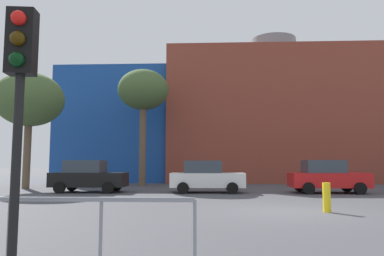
{
  "coord_description": "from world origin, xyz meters",
  "views": [
    {
      "loc": [
        -2.5,
        -11.55,
        1.5
      ],
      "look_at": [
        -3.37,
        8.43,
        3.47
      ],
      "focal_mm": 33.63,
      "sensor_mm": 36.0,
      "label": 1
    }
  ],
  "objects_px": {
    "parked_car_0": "(88,176)",
    "bare_tree_0": "(143,92)",
    "parked_car_1": "(206,177)",
    "parked_car_2": "(327,177)",
    "traffic_light_near_left": "(19,78)",
    "bare_tree_1": "(29,100)",
    "bollard_yellow_0": "(327,197)"
  },
  "relations": [
    {
      "from": "parked_car_0",
      "to": "bare_tree_0",
      "type": "bearing_deg",
      "value": 70.63
    },
    {
      "from": "parked_car_1",
      "to": "parked_car_2",
      "type": "relative_size",
      "value": 0.99
    },
    {
      "from": "traffic_light_near_left",
      "to": "bare_tree_0",
      "type": "relative_size",
      "value": 0.45
    },
    {
      "from": "bare_tree_0",
      "to": "parked_car_1",
      "type": "bearing_deg",
      "value": -50.98
    },
    {
      "from": "parked_car_1",
      "to": "traffic_light_near_left",
      "type": "relative_size",
      "value": 1.06
    },
    {
      "from": "bare_tree_1",
      "to": "parked_car_0",
      "type": "bearing_deg",
      "value": -28.22
    },
    {
      "from": "parked_car_1",
      "to": "bare_tree_0",
      "type": "bearing_deg",
      "value": 129.02
    },
    {
      "from": "parked_car_2",
      "to": "traffic_light_near_left",
      "type": "distance_m",
      "value": 16.65
    },
    {
      "from": "parked_car_0",
      "to": "bare_tree_1",
      "type": "bearing_deg",
      "value": 151.78
    },
    {
      "from": "parked_car_1",
      "to": "bollard_yellow_0",
      "type": "xyz_separation_m",
      "value": [
        3.75,
        -7.31,
        -0.36
      ]
    },
    {
      "from": "parked_car_0",
      "to": "bare_tree_0",
      "type": "xyz_separation_m",
      "value": [
        1.88,
        5.34,
        5.58
      ]
    },
    {
      "from": "traffic_light_near_left",
      "to": "parked_car_1",
      "type": "bearing_deg",
      "value": 163.75
    },
    {
      "from": "parked_car_1",
      "to": "traffic_light_near_left",
      "type": "bearing_deg",
      "value": -99.74
    },
    {
      "from": "traffic_light_near_left",
      "to": "bare_tree_0",
      "type": "bearing_deg",
      "value": 179.04
    },
    {
      "from": "parked_car_1",
      "to": "traffic_light_near_left",
      "type": "xyz_separation_m",
      "value": [
        -2.43,
        -14.16,
        1.83
      ]
    },
    {
      "from": "bollard_yellow_0",
      "to": "parked_car_1",
      "type": "bearing_deg",
      "value": 117.16
    },
    {
      "from": "bare_tree_0",
      "to": "traffic_light_near_left",
      "type": "bearing_deg",
      "value": -84.45
    },
    {
      "from": "parked_car_0",
      "to": "traffic_light_near_left",
      "type": "bearing_deg",
      "value": -75.09
    },
    {
      "from": "bollard_yellow_0",
      "to": "traffic_light_near_left",
      "type": "bearing_deg",
      "value": -132.04
    },
    {
      "from": "traffic_light_near_left",
      "to": "bare_tree_1",
      "type": "relative_size",
      "value": 0.51
    },
    {
      "from": "parked_car_1",
      "to": "parked_car_2",
      "type": "bearing_deg",
      "value": 0.0
    },
    {
      "from": "parked_car_1",
      "to": "bare_tree_0",
      "type": "height_order",
      "value": "bare_tree_0"
    },
    {
      "from": "bare_tree_0",
      "to": "bollard_yellow_0",
      "type": "distance_m",
      "value": 16.14
    },
    {
      "from": "parked_car_2",
      "to": "traffic_light_near_left",
      "type": "xyz_separation_m",
      "value": [
        -8.58,
        -14.16,
        1.81
      ]
    },
    {
      "from": "parked_car_0",
      "to": "parked_car_2",
      "type": "bearing_deg",
      "value": 0.0
    },
    {
      "from": "bare_tree_1",
      "to": "parked_car_1",
      "type": "bearing_deg",
      "value": -12.89
    },
    {
      "from": "parked_car_2",
      "to": "bare_tree_1",
      "type": "distance_m",
      "value": 17.72
    },
    {
      "from": "traffic_light_near_left",
      "to": "bollard_yellow_0",
      "type": "relative_size",
      "value": 3.97
    },
    {
      "from": "parked_car_0",
      "to": "bare_tree_1",
      "type": "height_order",
      "value": "bare_tree_1"
    },
    {
      "from": "parked_car_2",
      "to": "traffic_light_near_left",
      "type": "bearing_deg",
      "value": -121.21
    },
    {
      "from": "parked_car_1",
      "to": "parked_car_2",
      "type": "xyz_separation_m",
      "value": [
        6.15,
        0.0,
        0.01
      ]
    },
    {
      "from": "parked_car_1",
      "to": "bare_tree_0",
      "type": "distance_m",
      "value": 8.86
    }
  ]
}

